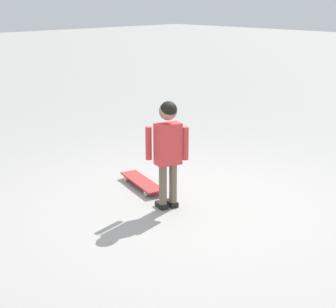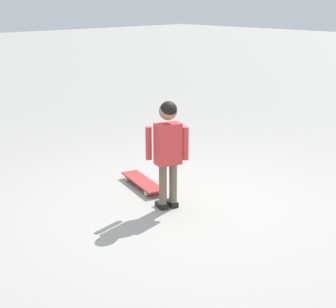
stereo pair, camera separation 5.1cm
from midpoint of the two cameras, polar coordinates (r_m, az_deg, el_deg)
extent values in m
plane|color=gray|center=(5.03, 1.48, -6.04)|extent=(50.00, 50.00, 0.00)
cylinder|color=brown|center=(4.92, -0.87, -3.53)|extent=(0.08, 0.08, 0.42)
cube|color=black|center=(5.03, -1.01, -5.72)|extent=(0.17, 0.12, 0.05)
cylinder|color=brown|center=(4.97, 0.28, -3.33)|extent=(0.08, 0.08, 0.42)
cube|color=black|center=(5.07, 0.12, -5.50)|extent=(0.17, 0.12, 0.05)
cube|color=#D13838|center=(4.82, -0.30, 1.14)|extent=(0.21, 0.27, 0.40)
cylinder|color=#D13838|center=(4.84, -2.47, 1.20)|extent=(0.06, 0.06, 0.32)
cylinder|color=#D13838|center=(4.83, 1.66, 1.19)|extent=(0.06, 0.06, 0.32)
sphere|color=#9E7051|center=(4.74, -0.31, 4.80)|extent=(0.17, 0.17, 0.17)
sphere|color=black|center=(4.73, -0.25, 4.95)|extent=(0.16, 0.16, 0.16)
cube|color=#B22D2D|center=(5.55, -3.19, -3.07)|extent=(0.75, 0.38, 0.02)
cube|color=#B7B7BC|center=(5.77, -4.27, -2.43)|extent=(0.06, 0.11, 0.02)
cube|color=#B7B7BC|center=(5.34, -2.01, -4.05)|extent=(0.06, 0.11, 0.02)
cylinder|color=beige|center=(5.75, -4.94, -2.76)|extent=(0.06, 0.04, 0.06)
cylinder|color=beige|center=(5.80, -3.59, -2.53)|extent=(0.06, 0.04, 0.06)
cylinder|color=beige|center=(5.31, -2.74, -4.41)|extent=(0.06, 0.04, 0.06)
cylinder|color=beige|center=(5.37, -1.29, -4.14)|extent=(0.06, 0.04, 0.06)
camera|label=1|loc=(0.03, -90.30, -0.09)|focal=54.70mm
camera|label=2|loc=(0.03, 89.70, 0.09)|focal=54.70mm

